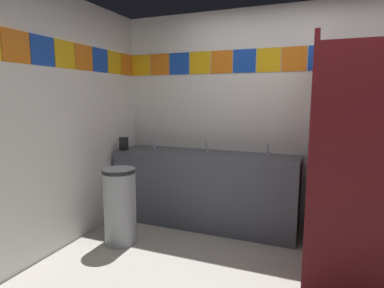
{
  "coord_description": "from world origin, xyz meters",
  "views": [
    {
      "loc": [
        0.28,
        -2.22,
        1.51
      ],
      "look_at": [
        -0.96,
        0.88,
        1.01
      ],
      "focal_mm": 29.61,
      "sensor_mm": 36.0,
      "label": 1
    }
  ],
  "objects": [
    {
      "name": "wall_back",
      "position": [
        -0.0,
        1.52,
        1.26
      ],
      "size": [
        4.1,
        0.09,
        2.5
      ],
      "color": "white",
      "rests_on": "ground_plane"
    },
    {
      "name": "wall_side",
      "position": [
        -2.09,
        -0.0,
        1.26
      ],
      "size": [
        0.09,
        2.97,
        2.5
      ],
      "color": "white",
      "rests_on": "ground_plane"
    },
    {
      "name": "vanity_counter",
      "position": [
        -0.93,
        1.2,
        0.44
      ],
      "size": [
        2.14,
        0.57,
        0.86
      ],
      "color": "#4C515B",
      "rests_on": "ground_plane"
    },
    {
      "name": "faucet_left",
      "position": [
        -1.64,
        1.29,
        0.91
      ],
      "size": [
        0.04,
        0.1,
        0.14
      ],
      "color": "silver",
      "rests_on": "vanity_counter"
    },
    {
      "name": "faucet_center",
      "position": [
        -0.93,
        1.29,
        0.91
      ],
      "size": [
        0.04,
        0.1,
        0.14
      ],
      "color": "silver",
      "rests_on": "vanity_counter"
    },
    {
      "name": "faucet_right",
      "position": [
        -0.22,
        1.29,
        0.91
      ],
      "size": [
        0.04,
        0.1,
        0.14
      ],
      "color": "silver",
      "rests_on": "vanity_counter"
    },
    {
      "name": "soap_dispenser",
      "position": [
        -1.92,
        1.04,
        0.94
      ],
      "size": [
        0.09,
        0.09,
        0.16
      ],
      "color": "black",
      "rests_on": "vanity_counter"
    },
    {
      "name": "stall_divider",
      "position": [
        0.41,
        0.53,
        0.98
      ],
      "size": [
        0.92,
        1.4,
        1.95
      ],
      "color": "maroon",
      "rests_on": "ground_plane"
    },
    {
      "name": "toilet",
      "position": [
        0.75,
        1.07,
        0.3
      ],
      "size": [
        0.39,
        0.49,
        0.74
      ],
      "color": "white",
      "rests_on": "ground_plane"
    },
    {
      "name": "trash_bin",
      "position": [
        -1.57,
        0.42,
        0.39
      ],
      "size": [
        0.34,
        0.34,
        0.79
      ],
      "color": "#999EA3",
      "rests_on": "ground_plane"
    }
  ]
}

